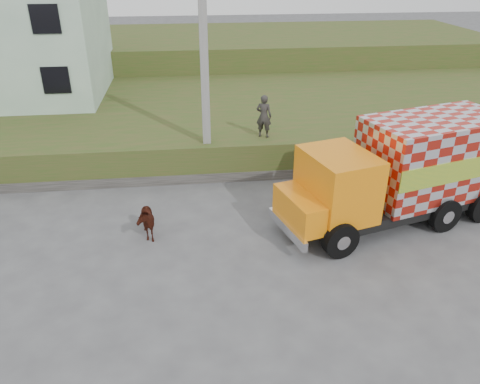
{
  "coord_description": "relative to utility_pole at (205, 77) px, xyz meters",
  "views": [
    {
      "loc": [
        -1.73,
        -12.83,
        8.22
      ],
      "look_at": [
        -0.16,
        0.54,
        1.3
      ],
      "focal_mm": 35.0,
      "sensor_mm": 36.0,
      "label": 1
    }
  ],
  "objects": [
    {
      "name": "retaining_strip",
      "position": [
        -1.0,
        -0.4,
        -3.88
      ],
      "size": [
        16.0,
        0.5,
        0.4
      ],
      "primitive_type": "cube",
      "color": "#595651",
      "rests_on": "ground"
    },
    {
      "name": "pedestrian",
      "position": [
        2.33,
        0.38,
        -1.71
      ],
      "size": [
        0.75,
        0.63,
        1.74
      ],
      "primitive_type": "imported",
      "rotation": [
        0.0,
        0.0,
        2.73
      ],
      "color": "#312F2B",
      "rests_on": "embankment"
    },
    {
      "name": "embankment_far",
      "position": [
        1.0,
        17.4,
        -2.58
      ],
      "size": [
        40.0,
        12.0,
        3.0
      ],
      "primitive_type": "cube",
      "color": "#304E1A",
      "rests_on": "ground"
    },
    {
      "name": "ground",
      "position": [
        1.0,
        -4.6,
        -4.08
      ],
      "size": [
        120.0,
        120.0,
        0.0
      ],
      "primitive_type": "plane",
      "color": "#474749",
      "rests_on": "ground"
    },
    {
      "name": "utility_pole",
      "position": [
        0.0,
        0.0,
        0.0
      ],
      "size": [
        1.2,
        0.3,
        8.0
      ],
      "color": "gray",
      "rests_on": "ground"
    },
    {
      "name": "embankment",
      "position": [
        1.0,
        5.4,
        -3.33
      ],
      "size": [
        40.0,
        12.0,
        1.5
      ],
      "primitive_type": "cube",
      "color": "#304E1A",
      "rests_on": "ground"
    },
    {
      "name": "cow",
      "position": [
        -2.28,
        -4.26,
        -3.49
      ],
      "size": [
        0.93,
        1.49,
        1.17
      ],
      "primitive_type": "imported",
      "rotation": [
        0.0,
        0.0,
        0.23
      ],
      "color": "black",
      "rests_on": "ground"
    },
    {
      "name": "cargo_truck",
      "position": [
        6.35,
        -4.13,
        -2.28
      ],
      "size": [
        8.18,
        4.43,
        3.48
      ],
      "rotation": [
        0.0,
        0.0,
        0.27
      ],
      "color": "black",
      "rests_on": "ground"
    }
  ]
}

